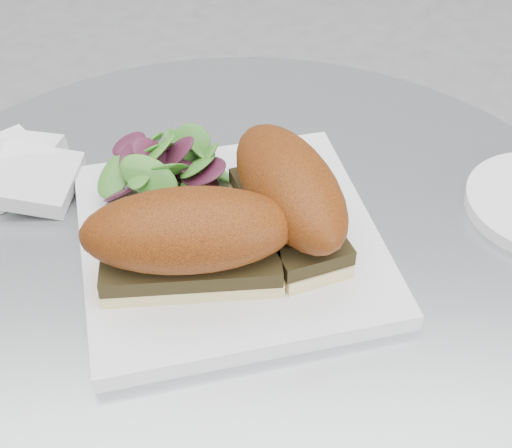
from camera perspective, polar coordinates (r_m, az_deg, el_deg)
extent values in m
cylinder|color=#BABDC1|center=(0.61, -1.30, -3.99)|extent=(0.70, 0.70, 0.02)
cube|color=white|center=(0.61, -2.13, -1.32)|extent=(0.29, 0.29, 0.02)
cube|color=beige|center=(0.57, -5.14, -3.77)|extent=(0.14, 0.06, 0.01)
cube|color=black|center=(0.56, -5.23, -2.81)|extent=(0.14, 0.07, 0.01)
ellipsoid|color=#76310B|center=(0.53, -5.43, -0.47)|extent=(0.17, 0.08, 0.06)
cube|color=beige|center=(0.60, 2.56, -0.17)|extent=(0.10, 0.15, 0.01)
cube|color=black|center=(0.59, 2.60, 0.79)|extent=(0.10, 0.15, 0.01)
ellipsoid|color=#76310B|center=(0.57, 2.70, 3.11)|extent=(0.12, 0.17, 0.06)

